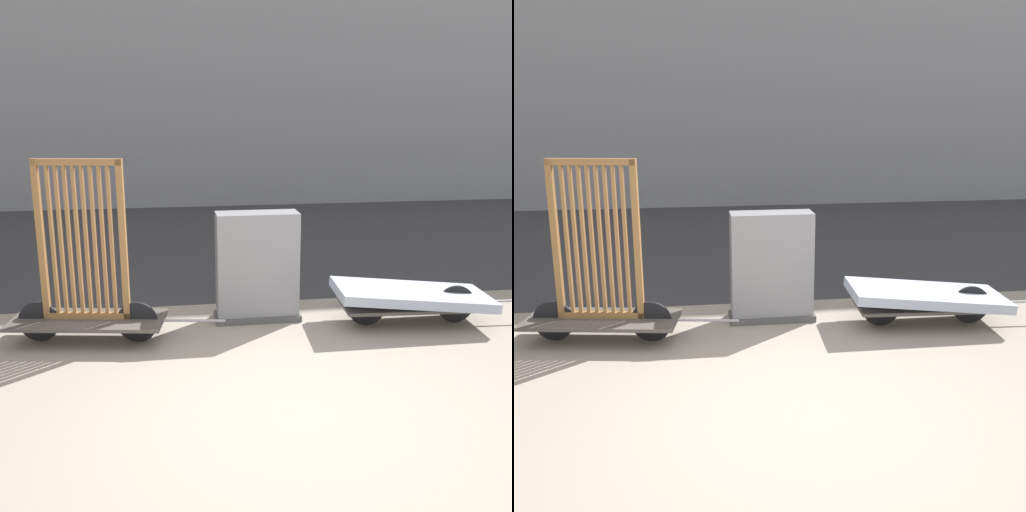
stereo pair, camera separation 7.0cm
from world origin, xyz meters
TOP-DOWN VIEW (x-y plane):
  - ground_plane at (0.00, 0.00)m, footprint 60.00×60.00m
  - road_strip at (0.00, 6.84)m, footprint 56.00×7.66m
  - bike_cart_with_bedframe at (-1.93, 1.94)m, footprint 2.46×0.96m
  - bike_cart_with_mattress at (1.94, 1.94)m, footprint 2.54×0.95m
  - utility_cabinet at (0.08, 2.38)m, footprint 1.07×0.43m

SIDE VIEW (x-z plane):
  - ground_plane at x=0.00m, z-range 0.00..0.00m
  - road_strip at x=0.00m, z-range 0.00..0.01m
  - bike_cart_with_mattress at x=1.94m, z-range 0.09..0.60m
  - utility_cabinet at x=0.08m, z-range -0.04..1.32m
  - bike_cart_with_bedframe at x=-1.93m, z-range -0.38..1.70m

